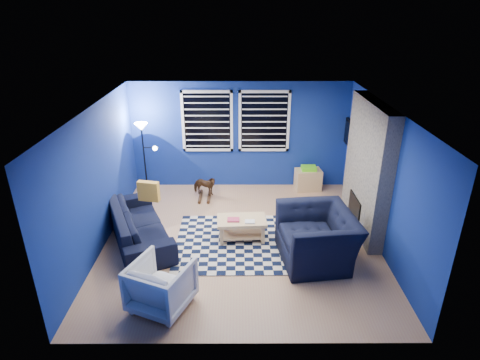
# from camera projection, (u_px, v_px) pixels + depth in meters

# --- Properties ---
(floor) EXTENTS (5.00, 5.00, 0.00)m
(floor) POSITION_uv_depth(u_px,v_px,m) (241.00, 240.00, 7.52)
(floor) COLOR tan
(floor) RESTS_ON ground
(ceiling) EXTENTS (5.00, 5.00, 0.00)m
(ceiling) POSITION_uv_depth(u_px,v_px,m) (241.00, 109.00, 6.51)
(ceiling) COLOR white
(ceiling) RESTS_ON wall_back
(wall_back) EXTENTS (5.00, 0.00, 5.00)m
(wall_back) POSITION_uv_depth(u_px,v_px,m) (240.00, 136.00, 9.30)
(wall_back) COLOR navy
(wall_back) RESTS_ON floor
(wall_left) EXTENTS (0.00, 5.00, 5.00)m
(wall_left) POSITION_uv_depth(u_px,v_px,m) (98.00, 179.00, 7.01)
(wall_left) COLOR navy
(wall_left) RESTS_ON floor
(wall_right) EXTENTS (0.00, 5.00, 5.00)m
(wall_right) POSITION_uv_depth(u_px,v_px,m) (383.00, 179.00, 7.02)
(wall_right) COLOR navy
(wall_right) RESTS_ON floor
(fireplace) EXTENTS (0.65, 2.00, 2.50)m
(fireplace) POSITION_uv_depth(u_px,v_px,m) (366.00, 171.00, 7.50)
(fireplace) COLOR gray
(fireplace) RESTS_ON floor
(window_left) EXTENTS (1.17, 0.06, 1.42)m
(window_left) POSITION_uv_depth(u_px,v_px,m) (207.00, 122.00, 9.12)
(window_left) COLOR black
(window_left) RESTS_ON wall_back
(window_right) EXTENTS (1.17, 0.06, 1.42)m
(window_right) POSITION_uv_depth(u_px,v_px,m) (264.00, 122.00, 9.12)
(window_right) COLOR black
(window_right) RESTS_ON wall_back
(tv) EXTENTS (0.07, 1.00, 0.58)m
(tv) POSITION_uv_depth(u_px,v_px,m) (352.00, 136.00, 8.79)
(tv) COLOR black
(tv) RESTS_ON wall_right
(rug) EXTENTS (2.51, 2.02, 0.02)m
(rug) POSITION_uv_depth(u_px,v_px,m) (244.00, 242.00, 7.44)
(rug) COLOR black
(rug) RESTS_ON floor
(sofa) EXTENTS (2.37, 1.68, 0.65)m
(sofa) POSITION_uv_depth(u_px,v_px,m) (139.00, 224.00, 7.40)
(sofa) COLOR black
(sofa) RESTS_ON floor
(armchair_big) EXTENTS (1.48, 1.34, 0.88)m
(armchair_big) POSITION_uv_depth(u_px,v_px,m) (317.00, 237.00, 6.80)
(armchair_big) COLOR black
(armchair_big) RESTS_ON floor
(armchair_bent) EXTENTS (1.05, 1.06, 0.74)m
(armchair_bent) POSITION_uv_depth(u_px,v_px,m) (161.00, 285.00, 5.74)
(armchair_bent) COLOR gray
(armchair_bent) RESTS_ON floor
(rocking_horse) EXTENTS (0.39, 0.60, 0.47)m
(rocking_horse) POSITION_uv_depth(u_px,v_px,m) (204.00, 186.00, 9.01)
(rocking_horse) COLOR #4C2F18
(rocking_horse) RESTS_ON floor
(coffee_table) EXTENTS (0.93, 0.57, 0.45)m
(coffee_table) POSITION_uv_depth(u_px,v_px,m) (241.00, 225.00, 7.42)
(coffee_table) COLOR #DEBC7C
(coffee_table) RESTS_ON rug
(cabinet) EXTENTS (0.63, 0.45, 0.58)m
(cabinet) POSITION_uv_depth(u_px,v_px,m) (308.00, 179.00, 9.48)
(cabinet) COLOR #DEBC7C
(cabinet) RESTS_ON floor
(floor_lamp) EXTENTS (0.46, 0.28, 1.69)m
(floor_lamp) POSITION_uv_depth(u_px,v_px,m) (143.00, 137.00, 8.77)
(floor_lamp) COLOR black
(floor_lamp) RESTS_ON floor
(throw_pillow) EXTENTS (0.42, 0.20, 0.38)m
(throw_pillow) POSITION_uv_depth(u_px,v_px,m) (149.00, 191.00, 7.52)
(throw_pillow) COLOR gold
(throw_pillow) RESTS_ON sofa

